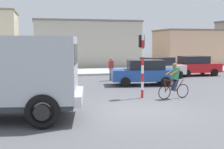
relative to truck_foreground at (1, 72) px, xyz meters
name	(u,v)px	position (x,y,z in m)	size (l,w,h in m)	color
ground_plane	(142,111)	(5.20, 0.15, -1.67)	(120.00, 120.00, 0.00)	#56565B
sidewalk_far	(86,72)	(5.20, 15.43, -1.59)	(80.00, 5.00, 0.16)	#ADADA8
truck_foreground	(1,72)	(0.00, 0.00, 0.00)	(5.74, 3.46, 2.90)	#B2B7BC
cyclist	(174,81)	(7.54, 2.25, -0.80)	(1.71, 0.55, 1.72)	black
traffic_light_pole	(142,55)	(6.10, 2.83, 0.40)	(0.24, 0.43, 3.20)	red
car_red_near	(195,66)	(13.52, 11.12, -0.85)	(4.07, 2.00, 1.60)	red
car_white_mid	(144,72)	(7.66, 6.95, -0.85)	(4.20, 2.29, 1.60)	#234C9E
car_far_side	(159,68)	(9.83, 9.80, -0.85)	(4.32, 2.79, 1.60)	white
pedestrian_near_kerb	(111,69)	(6.14, 9.58, -0.82)	(0.34, 0.22, 1.62)	#2D334C
building_mid_block	(86,44)	(6.21, 22.29, 0.85)	(11.26, 6.69, 5.03)	#B2AD9E
building_corner_right	(189,48)	(18.27, 21.20, 0.42)	(7.28, 5.48, 4.17)	tan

